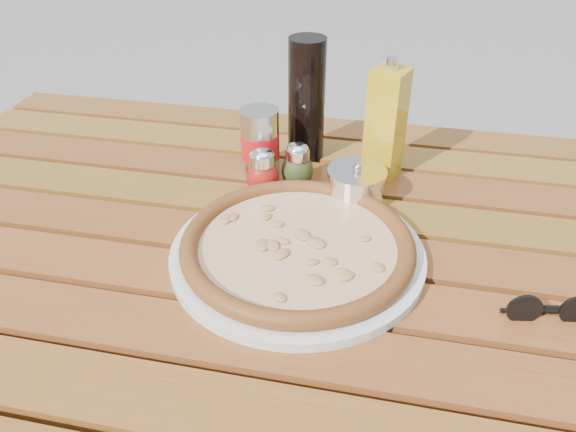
% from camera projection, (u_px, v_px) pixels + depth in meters
% --- Properties ---
extents(table, '(1.40, 0.90, 0.75)m').
position_uv_depth(table, '(285.00, 279.00, 0.88)').
color(table, '#39230C').
rests_on(table, ground).
extents(plate, '(0.45, 0.45, 0.01)m').
position_uv_depth(plate, '(297.00, 253.00, 0.80)').
color(plate, silver).
rests_on(plate, table).
extents(pizza, '(0.42, 0.42, 0.03)m').
position_uv_depth(pizza, '(297.00, 245.00, 0.79)').
color(pizza, beige).
rests_on(pizza, plate).
extents(pepper_shaker, '(0.07, 0.07, 0.08)m').
position_uv_depth(pepper_shaker, '(263.00, 173.00, 0.93)').
color(pepper_shaker, '#A41B12').
rests_on(pepper_shaker, table).
extents(oregano_shaker, '(0.06, 0.06, 0.08)m').
position_uv_depth(oregano_shaker, '(297.00, 166.00, 0.94)').
color(oregano_shaker, '#3A451B').
rests_on(oregano_shaker, table).
extents(dark_bottle, '(0.08, 0.08, 0.22)m').
position_uv_depth(dark_bottle, '(306.00, 100.00, 1.00)').
color(dark_bottle, black).
rests_on(dark_bottle, table).
extents(soda_can, '(0.09, 0.09, 0.12)m').
position_uv_depth(soda_can, '(260.00, 143.00, 0.97)').
color(soda_can, silver).
rests_on(soda_can, table).
extents(olive_oil_cruet, '(0.07, 0.07, 0.21)m').
position_uv_depth(olive_oil_cruet, '(386.00, 123.00, 0.95)').
color(olive_oil_cruet, '#BD9314').
rests_on(olive_oil_cruet, table).
extents(parmesan_tin, '(0.12, 0.12, 0.07)m').
position_uv_depth(parmesan_tin, '(356.00, 186.00, 0.91)').
color(parmesan_tin, silver).
rests_on(parmesan_tin, table).
extents(sunglasses, '(0.11, 0.04, 0.04)m').
position_uv_depth(sunglasses, '(549.00, 310.00, 0.69)').
color(sunglasses, black).
rests_on(sunglasses, table).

